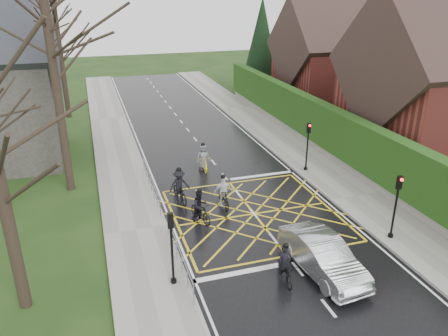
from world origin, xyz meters
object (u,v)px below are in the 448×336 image
cyclist_rear (285,268)px  cyclist_back (200,209)px  cyclist_lead (203,160)px  cyclist_mid (180,188)px  cyclist_front (223,195)px  car (323,256)px

cyclist_rear → cyclist_back: (-2.00, 5.62, 0.13)m
cyclist_rear → cyclist_lead: 12.00m
cyclist_mid → cyclist_lead: 4.50m
cyclist_back → cyclist_front: cyclist_front is taller
cyclist_rear → car: (1.66, 0.05, 0.22)m
cyclist_mid → cyclist_rear: bearing=-80.9°
cyclist_back → car: 6.67m
cyclist_rear → cyclist_back: bearing=116.6°
cyclist_front → car: bearing=-72.3°
cyclist_mid → cyclist_front: 2.47m
cyclist_rear → cyclist_front: cyclist_front is taller
cyclist_back → cyclist_lead: 6.65m
car → cyclist_rear: bearing=176.3°
cyclist_back → cyclist_lead: cyclist_lead is taller
car → cyclist_back: bearing=117.9°
cyclist_lead → car: (1.78, -11.95, 0.14)m
cyclist_front → cyclist_lead: cyclist_front is taller
cyclist_front → car: 7.07m
cyclist_back → cyclist_mid: (-0.48, 2.54, 0.04)m
cyclist_mid → car: 9.11m
cyclist_mid → cyclist_lead: cyclist_mid is taller
cyclist_back → cyclist_mid: size_ratio=0.89×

